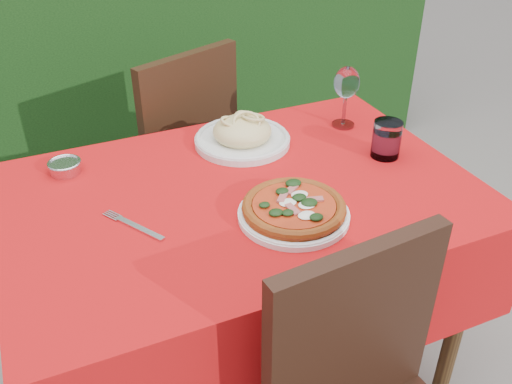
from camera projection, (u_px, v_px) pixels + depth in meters
name	position (u px, v px, depth m)	size (l,w,h in m)	color
ground	(245.00, 375.00, 1.94)	(60.00, 60.00, 0.00)	slate
dining_table	(242.00, 235.00, 1.62)	(1.26, 0.86, 0.75)	#432D15
chair_far	(176.00, 148.00, 2.19)	(0.55, 0.55, 0.93)	black
pizza_plate	(294.00, 210.00, 1.42)	(0.34, 0.34, 0.05)	white
pasta_plate	(242.00, 135.00, 1.75)	(0.29, 0.29, 0.08)	silver
water_glass	(386.00, 141.00, 1.67)	(0.08, 0.08, 0.11)	white
wine_glass	(347.00, 85.00, 1.79)	(0.08, 0.08, 0.20)	silver
fork	(140.00, 228.00, 1.39)	(0.03, 0.21, 0.01)	silver
steel_ramekin	(65.00, 168.00, 1.61)	(0.09, 0.09, 0.03)	silver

